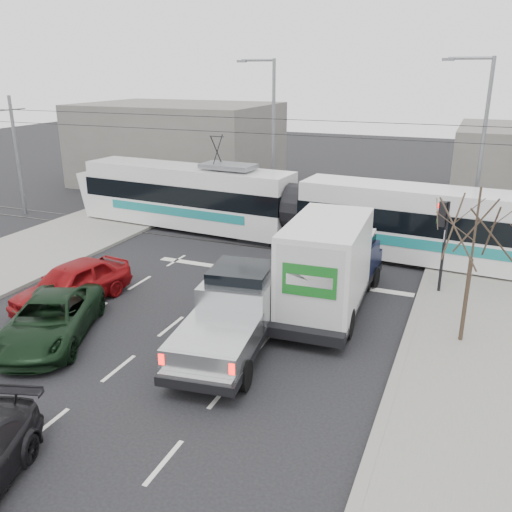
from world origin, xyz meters
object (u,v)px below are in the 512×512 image
at_px(box_truck, 329,265).
at_px(bare_tree, 475,231).
at_px(silver_pickup, 234,311).
at_px(street_lamp_far, 271,128).
at_px(tram, 297,209).
at_px(street_lamp_near, 479,142).
at_px(traffic_signal, 442,227).
at_px(red_car, 72,284).
at_px(green_car, 50,319).
at_px(navy_pickup, 343,268).

bearing_deg(box_truck, bare_tree, -13.67).
bearing_deg(box_truck, silver_pickup, -122.95).
distance_m(street_lamp_far, tram, 7.25).
xyz_separation_m(bare_tree, street_lamp_near, (-0.29, 11.50, 1.32)).
xyz_separation_m(traffic_signal, silver_pickup, (-5.62, -6.78, -1.57)).
relative_size(box_truck, red_car, 1.50).
bearing_deg(box_truck, street_lamp_near, 64.48).
xyz_separation_m(box_truck, red_car, (-9.02, -3.10, -0.94)).
distance_m(traffic_signal, red_car, 14.14).
xyz_separation_m(silver_pickup, green_car, (-5.65, -2.03, -0.44)).
bearing_deg(street_lamp_near, street_lamp_far, 170.13).
relative_size(bare_tree, street_lamp_far, 0.56).
height_order(silver_pickup, green_car, silver_pickup).
relative_size(traffic_signal, street_lamp_near, 0.40).
height_order(navy_pickup, red_car, navy_pickup).
bearing_deg(silver_pickup, traffic_signal, 42.73).
distance_m(bare_tree, traffic_signal, 4.28).
height_order(traffic_signal, box_truck, traffic_signal).
distance_m(silver_pickup, box_truck, 4.25).
distance_m(street_lamp_near, tram, 9.30).
bearing_deg(green_car, red_car, 93.52).
bearing_deg(traffic_signal, street_lamp_near, 83.59).
bearing_deg(green_car, street_lamp_far, 65.30).
bearing_deg(street_lamp_far, red_car, -96.85).
xyz_separation_m(navy_pickup, green_car, (-7.89, -7.35, -0.36)).
height_order(street_lamp_far, silver_pickup, street_lamp_far).
xyz_separation_m(tram, silver_pickup, (1.53, -10.86, -0.66)).
bearing_deg(green_car, navy_pickup, 20.21).
height_order(bare_tree, street_lamp_far, street_lamp_far).
xyz_separation_m(tram, red_car, (-5.39, -10.31, -1.00)).
bearing_deg(red_car, traffic_signal, 35.14).
bearing_deg(street_lamp_far, street_lamp_near, -9.87).
bearing_deg(red_car, street_lamp_far, 91.87).
distance_m(navy_pickup, red_car, 10.33).
height_order(street_lamp_far, box_truck, street_lamp_far).
bearing_deg(silver_pickup, bare_tree, 14.80).
bearing_deg(red_car, silver_pickup, 4.20).
bearing_deg(green_car, street_lamp_near, 30.62).
distance_m(traffic_signal, street_lamp_near, 7.91).
bearing_deg(street_lamp_far, tram, -57.16).
height_order(traffic_signal, red_car, traffic_signal).
height_order(bare_tree, navy_pickup, bare_tree).
xyz_separation_m(street_lamp_near, silver_pickup, (-6.47, -14.28, -3.94)).
bearing_deg(tram, street_lamp_far, 127.05).
bearing_deg(red_car, tram, 71.11).
distance_m(street_lamp_far, box_truck, 14.89).
height_order(traffic_signal, street_lamp_near, street_lamp_near).
height_order(street_lamp_far, tram, street_lamp_far).
bearing_deg(silver_pickup, box_truck, 52.59).
relative_size(bare_tree, silver_pickup, 0.75).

